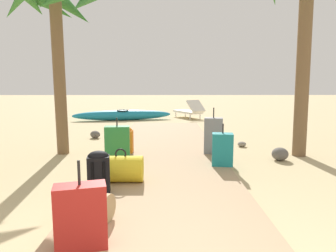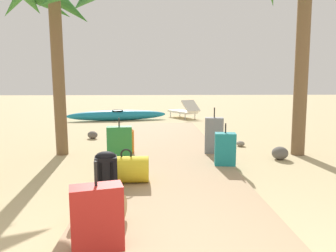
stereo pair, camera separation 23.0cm
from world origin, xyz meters
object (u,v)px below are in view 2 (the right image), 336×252
suitcase_teal (225,149)px  duffel_bag_yellow (126,169)px  palm_tree_far_left (54,13)px  backpack_black (106,172)px  suitcase_red (97,218)px  suitcase_grey (214,135)px  lounge_chair (184,110)px  suitcase_green (120,144)px  kayak (118,115)px  backpack_orange (126,139)px  duffel_bag_tan (100,207)px

suitcase_teal → duffel_bag_yellow: size_ratio=1.15×
palm_tree_far_left → backpack_black: bearing=-62.3°
duffel_bag_yellow → suitcase_red: (-0.08, -1.76, 0.09)m
suitcase_grey → lounge_chair: (0.05, 6.59, -0.11)m
suitcase_green → suitcase_grey: bearing=19.7°
suitcase_red → suitcase_teal: bearing=57.2°
suitcase_teal → suitcase_red: size_ratio=0.93×
backpack_black → lounge_chair: size_ratio=0.34×
suitcase_teal → kayak: (-2.65, 6.88, -0.15)m
suitcase_teal → lounge_chair: bearing=89.8°
backpack_orange → lounge_chair: (1.81, 6.51, -0.03)m
duffel_bag_tan → suitcase_teal: 2.71m
backpack_black → suitcase_grey: suitcase_grey is taller
backpack_black → suitcase_teal: suitcase_teal is taller
duffel_bag_tan → lounge_chair: size_ratio=0.33×
palm_tree_far_left → kayak: size_ratio=0.92×
backpack_black → suitcase_red: suitcase_red is taller
suitcase_teal → lounge_chair: 7.48m
duffel_bag_yellow → kayak: size_ratio=0.16×
duffel_bag_tan → duffel_bag_yellow: 1.22m
duffel_bag_tan → suitcase_green: suitcase_green is taller
suitcase_grey → palm_tree_far_left: bearing=174.7°
backpack_black → lounge_chair: (1.83, 8.82, -0.04)m
suitcase_grey → palm_tree_far_left: (-3.11, 0.29, 2.37)m
suitcase_teal → suitcase_red: bearing=-122.8°
backpack_black → palm_tree_far_left: palm_tree_far_left is taller
backpack_orange → kayak: size_ratio=0.14×
suitcase_green → palm_tree_far_left: bearing=144.6°
duffel_bag_tan → suitcase_grey: bearing=59.5°
duffel_bag_yellow → suitcase_red: suitcase_red is taller
duffel_bag_yellow → suitcase_green: size_ratio=0.79×
suitcase_teal → backpack_orange: size_ratio=1.36×
backpack_black → suitcase_red: size_ratio=0.73×
kayak → suitcase_teal: bearing=-68.9°
lounge_chair → kayak: 2.74m
backpack_black → suitcase_teal: bearing=36.6°
suitcase_grey → duffel_bag_tan: bearing=-120.5°
duffel_bag_tan → palm_tree_far_left: bearing=112.8°
backpack_black → palm_tree_far_left: (-1.32, 2.52, 2.44)m
duffel_bag_yellow → lounge_chair: size_ratio=0.38×
duffel_bag_tan → palm_tree_far_left: 4.36m
backpack_black → duffel_bag_tan: bearing=-86.7°
suitcase_grey → suitcase_green: (-1.80, -0.64, -0.04)m
suitcase_green → kayak: bearing=97.1°
duffel_bag_yellow → suitcase_green: suitcase_green is taller
duffel_bag_tan → backpack_black: backpack_black is taller
kayak → suitcase_red: bearing=-84.2°
duffel_bag_tan → kayak: bearing=95.7°
suitcase_green → kayak: suitcase_green is taller
suitcase_grey → kayak: size_ratio=0.24×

